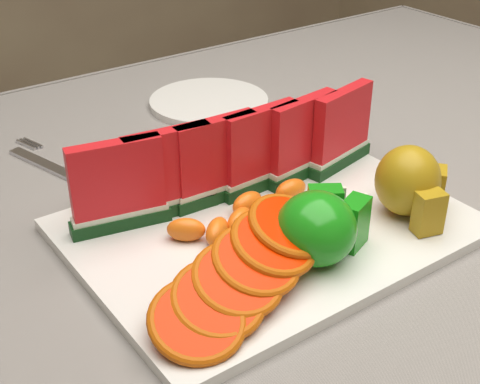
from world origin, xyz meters
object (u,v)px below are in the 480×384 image
platter (268,227)px  apple_cluster (320,227)px  pear_cluster (411,183)px  fork (53,167)px  side_plate (209,102)px

platter → apple_cluster: (0.00, -0.07, 0.04)m
platter → pear_cluster: pear_cluster is taller
platter → fork: (-0.13, 0.27, -0.00)m
apple_cluster → fork: 0.37m
apple_cluster → pear_cluster: pear_cluster is taller
apple_cluster → side_plate: bearing=71.3°
apple_cluster → pear_cluster: size_ratio=1.20×
apple_cluster → side_plate: 0.43m
platter → pear_cluster: bearing=-28.9°
fork → pear_cluster: bearing=-52.5°
apple_cluster → side_plate: (0.14, 0.40, -0.04)m
platter → side_plate: platter is taller
pear_cluster → side_plate: 0.40m
side_plate → fork: bearing=-168.0°
side_plate → platter: bearing=-113.1°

